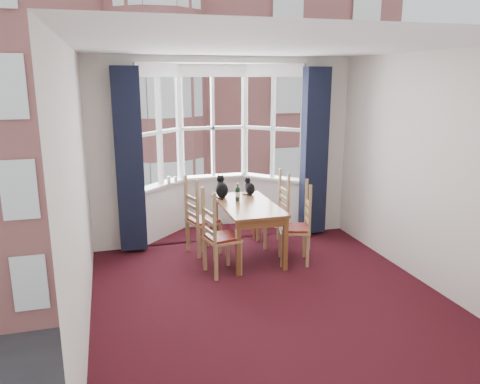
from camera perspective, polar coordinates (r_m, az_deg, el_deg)
name	(u,v)px	position (r m, az deg, el deg)	size (l,w,h in m)	color
floor	(272,302)	(5.51, 3.95, -13.18)	(4.50, 4.50, 0.00)	black
ceiling	(277,46)	(4.92, 4.52, 17.28)	(4.50, 4.50, 0.00)	white
wall_left	(78,195)	(4.75, -19.10, -0.36)	(4.50, 4.50, 0.00)	silver
wall_right	(433,172)	(6.01, 22.45, 2.23)	(4.50, 4.50, 0.00)	silver
wall_near	(398,259)	(3.11, 18.68, -7.75)	(4.00, 4.00, 0.00)	silver
wall_back_pier_left	(112,156)	(6.95, -15.35, 4.25)	(0.70, 0.12, 2.80)	silver
wall_back_pier_right	(323,147)	(7.71, 10.05, 5.45)	(0.70, 0.12, 2.80)	silver
bay_window	(216,146)	(7.63, -2.90, 5.56)	(2.76, 0.94, 2.80)	white
curtain_left	(129,161)	(6.78, -13.36, 3.71)	(0.38, 0.22, 2.60)	black
curtain_right	(314,152)	(7.46, 9.04, 4.82)	(0.38, 0.22, 2.60)	black
dining_table	(248,210)	(6.59, 0.96, -2.26)	(0.74, 1.39, 0.77)	brown
chair_left_near	(216,240)	(6.03, -2.99, -5.82)	(0.47, 0.49, 0.92)	#A27E4F
chair_left_far	(198,222)	(6.75, -5.17, -3.69)	(0.50, 0.51, 0.92)	#A27E4F
chair_right_near	(301,229)	(6.46, 7.41, -4.55)	(0.50, 0.52, 0.92)	#A27E4F
chair_right_far	(278,214)	(7.13, 4.67, -2.71)	(0.40, 0.42, 0.92)	#A27E4F
cat_left	(222,189)	(6.89, -2.24, 0.41)	(0.18, 0.26, 0.35)	black
cat_right	(250,188)	(7.07, 1.20, 0.53)	(0.20, 0.23, 0.27)	black
wine_bottle	(238,193)	(6.70, -0.29, -0.14)	(0.07, 0.07, 0.26)	black
candle_tall	(169,180)	(7.43, -8.67, 1.48)	(0.06, 0.06, 0.11)	white
candle_short	(176,180)	(7.48, -7.85, 1.51)	(0.06, 0.06, 0.09)	white
street	(133,187)	(37.86, -12.93, 0.60)	(80.00, 80.00, 0.00)	#333335
tenement_building	(150,100)	(18.72, -10.89, 10.91)	(18.40, 7.80, 15.20)	#94524C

